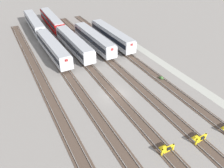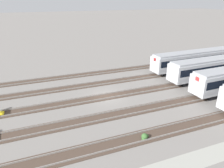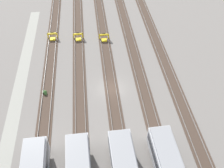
% 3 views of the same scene
% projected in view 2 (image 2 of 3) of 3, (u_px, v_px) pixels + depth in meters
% --- Properties ---
extents(ground_plane, '(400.00, 400.00, 0.00)m').
position_uv_depth(ground_plane, '(107.00, 97.00, 30.78)').
color(ground_plane, gray).
extents(service_walkway, '(54.00, 2.00, 0.01)m').
position_uv_depth(service_walkway, '(171.00, 168.00, 17.92)').
color(service_walkway, '#9E9E93').
rests_on(service_walkway, ground).
extents(rail_track_nearest, '(90.00, 2.23, 0.21)m').
position_uv_depth(rail_track_nearest, '(143.00, 137.00, 21.90)').
color(rail_track_nearest, '#47382D').
rests_on(rail_track_nearest, ground).
extents(rail_track_near_inner, '(90.00, 2.23, 0.21)m').
position_uv_depth(rail_track_near_inner, '(122.00, 113.00, 26.33)').
color(rail_track_near_inner, '#47382D').
rests_on(rail_track_near_inner, ground).
extents(rail_track_middle, '(90.00, 2.24, 0.21)m').
position_uv_depth(rail_track_middle, '(107.00, 96.00, 30.77)').
color(rail_track_middle, '#47382D').
rests_on(rail_track_middle, ground).
extents(rail_track_far_inner, '(90.00, 2.23, 0.21)m').
position_uv_depth(rail_track_far_inner, '(96.00, 84.00, 35.20)').
color(rail_track_far_inner, '#47382D').
rests_on(rail_track_far_inner, ground).
extents(rail_track_farthest, '(90.00, 2.23, 0.21)m').
position_uv_depth(rail_track_farthest, '(87.00, 74.00, 39.64)').
color(rail_track_farthest, '#47382D').
rests_on(rail_track_farthest, ground).
extents(subway_car_front_row_leftmost, '(18.06, 3.23, 3.70)m').
position_uv_depth(subway_car_front_row_leftmost, '(216.00, 67.00, 36.86)').
color(subway_car_front_row_leftmost, '#B7BABF').
rests_on(subway_car_front_row_leftmost, ground).
extents(subway_car_front_row_rightmost, '(18.07, 3.29, 3.70)m').
position_uv_depth(subway_car_front_row_rightmost, '(195.00, 60.00, 41.27)').
color(subway_car_front_row_rightmost, '#B7BABF').
rests_on(subway_car_front_row_rightmost, ground).
extents(weed_clump, '(0.92, 0.70, 0.64)m').
position_uv_depth(weed_clump, '(145.00, 137.00, 21.54)').
color(weed_clump, '#38602D').
rests_on(weed_clump, ground).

